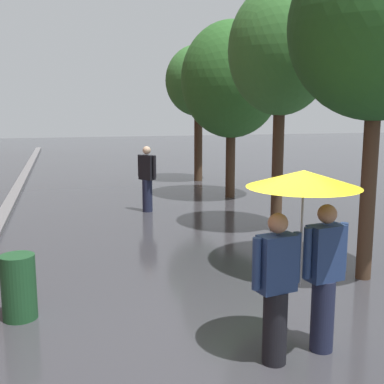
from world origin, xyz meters
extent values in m
plane|color=#38383D|center=(0.00, 0.00, 0.00)|extent=(80.00, 80.00, 0.00)
cube|color=slate|center=(-3.20, 10.00, 0.06)|extent=(0.30, 36.00, 0.12)
cylinder|color=#473323|center=(2.86, 1.67, 1.42)|extent=(0.24, 0.24, 2.84)
ellipsoid|color=#235623|center=(2.86, 1.67, 3.88)|extent=(2.65, 2.65, 2.76)
cylinder|color=#473323|center=(2.79, 4.89, 1.43)|extent=(0.25, 0.25, 2.86)
ellipsoid|color=#387533|center=(2.79, 4.89, 3.87)|extent=(2.22, 2.22, 2.72)
cylinder|color=#473323|center=(3.13, 8.98, 1.11)|extent=(0.28, 0.28, 2.21)
ellipsoid|color=#2D6628|center=(3.13, 8.98, 3.48)|extent=(2.95, 2.95, 3.37)
cylinder|color=#473323|center=(3.09, 12.47, 1.33)|extent=(0.30, 0.30, 2.67)
ellipsoid|color=#387533|center=(3.09, 12.47, 3.62)|extent=(2.36, 2.36, 2.52)
cylinder|color=black|center=(0.39, -0.42, 0.40)|extent=(0.26, 0.26, 0.81)
cube|color=navy|center=(0.39, -0.42, 1.11)|extent=(0.44, 0.29, 0.61)
sphere|color=#9E7051|center=(0.39, -0.42, 1.54)|extent=(0.21, 0.21, 0.21)
cylinder|color=navy|center=(0.15, -0.47, 1.14)|extent=(0.09, 0.09, 0.55)
cylinder|color=navy|center=(0.64, -0.37, 1.14)|extent=(0.09, 0.09, 0.55)
cylinder|color=#1E233D|center=(1.02, -0.30, 0.41)|extent=(0.26, 0.26, 0.83)
cube|color=navy|center=(1.02, -0.30, 1.14)|extent=(0.44, 0.29, 0.62)
sphere|color=#9E7051|center=(1.02, -0.30, 1.57)|extent=(0.21, 0.21, 0.21)
cylinder|color=navy|center=(0.78, -0.35, 1.17)|extent=(0.09, 0.09, 0.56)
cylinder|color=navy|center=(1.27, -0.25, 1.17)|extent=(0.09, 0.09, 0.56)
cylinder|color=#9E9EA3|center=(0.70, -0.34, 1.35)|extent=(0.02, 0.02, 1.10)
cone|color=yellow|center=(0.70, -0.34, 1.97)|extent=(1.20, 1.20, 0.18)
cylinder|color=#1E4C28|center=(-2.33, 1.45, 0.42)|extent=(0.44, 0.44, 0.85)
cylinder|color=#1E233D|center=(0.37, 7.57, 0.42)|extent=(0.26, 0.26, 0.84)
cube|color=black|center=(0.37, 7.57, 1.16)|extent=(0.43, 0.45, 0.63)
sphere|color=beige|center=(0.37, 7.57, 1.60)|extent=(0.21, 0.21, 0.21)
cylinder|color=black|center=(0.53, 7.37, 1.19)|extent=(0.09, 0.09, 0.57)
cylinder|color=black|center=(0.21, 7.76, 1.19)|extent=(0.09, 0.09, 0.57)
camera|label=1|loc=(-1.71, -4.96, 2.72)|focal=46.25mm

